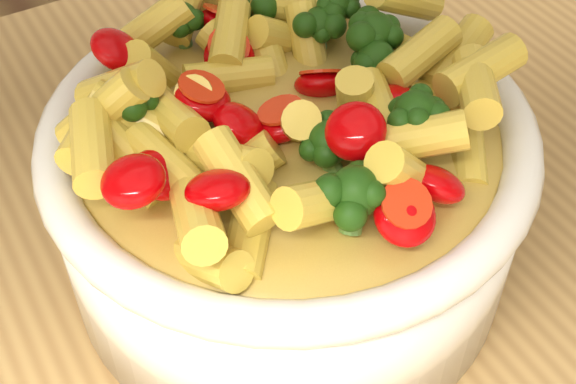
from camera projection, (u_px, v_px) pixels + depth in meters
serving_bowl at (288, 190)px, 0.44m from camera, size 0.26×0.26×0.11m
pasta_salad at (288, 93)px, 0.40m from camera, size 0.21×0.21×0.05m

